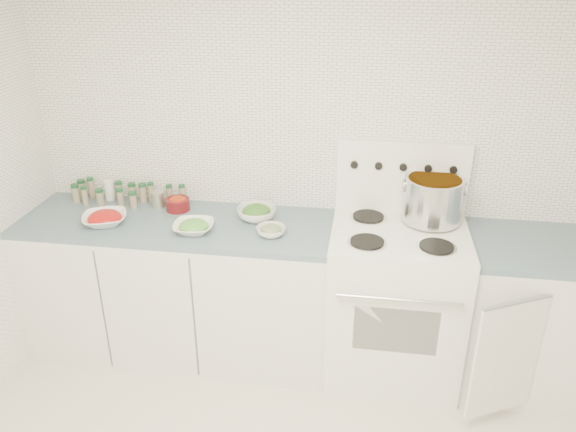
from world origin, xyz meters
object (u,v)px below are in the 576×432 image
object	(u,v)px
stove	(394,297)
bowl_snowpea	(194,227)
stock_pot	(433,198)
bowl_tomato	(105,218)

from	to	relation	value
stove	bowl_snowpea	world-z (taller)	stove
stock_pot	bowl_tomato	distance (m)	1.89
bowl_tomato	bowl_snowpea	bearing A→B (deg)	-2.47
stove	stock_pot	world-z (taller)	stove
bowl_tomato	bowl_snowpea	world-z (taller)	bowl_tomato
stock_pot	bowl_tomato	bearing A→B (deg)	-172.70
stock_pot	bowl_snowpea	bearing A→B (deg)	-168.80
stove	bowl_tomato	distance (m)	1.75
stock_pot	bowl_snowpea	distance (m)	1.36
stove	bowl_snowpea	distance (m)	1.24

